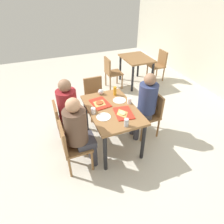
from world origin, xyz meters
The scene contains 24 objects.
ground_plane centered at (0.00, 0.00, -0.01)m, with size 10.00×10.00×0.02m, color beige.
main_table centered at (0.00, 0.00, 0.64)m, with size 1.17×0.76×0.75m.
chair_near_left centered at (-0.29, -0.76, 0.48)m, with size 0.40×0.40×0.83m.
chair_near_right centered at (0.29, -0.76, 0.48)m, with size 0.40×0.40×0.83m.
chair_far_side centered at (0.00, 0.76, 0.48)m, with size 0.40×0.40×0.83m.
chair_left_end centered at (-0.97, 0.00, 0.48)m, with size 0.40×0.40×0.83m.
person_in_red centered at (-0.29, -0.62, 0.73)m, with size 0.32×0.42×1.24m.
person_in_brown_jacket centered at (0.29, -0.62, 0.73)m, with size 0.32×0.42×1.24m.
person_far_side centered at (0.00, 0.62, 0.73)m, with size 0.32×0.42×1.24m.
tray_red_near centered at (-0.20, -0.13, 0.75)m, with size 0.36×0.26×0.02m, color red.
tray_red_far centered at (0.20, 0.11, 0.75)m, with size 0.36×0.26×0.02m, color red.
paper_plate_center centered at (-0.18, 0.21, 0.75)m, with size 0.22×0.22×0.01m, color white.
paper_plate_near_edge centered at (0.18, -0.21, 0.75)m, with size 0.22×0.22×0.01m, color white.
pizza_slice_a centered at (-0.19, -0.15, 0.77)m, with size 0.25×0.25×0.02m.
pizza_slice_b centered at (0.21, 0.09, 0.77)m, with size 0.19×0.14×0.02m.
plastic_cup_a centered at (-0.03, 0.32, 0.80)m, with size 0.07×0.07×0.10m, color white.
plastic_cup_b centered at (0.03, -0.32, 0.80)m, with size 0.07×0.07×0.10m, color white.
soda_can centered at (0.50, 0.02, 0.81)m, with size 0.07×0.07×0.12m, color #B7BCC6.
condiment_bottle centered at (-0.38, 0.21, 0.83)m, with size 0.06×0.06×0.16m, color orange.
foil_bundle centered at (-0.50, -0.02, 0.80)m, with size 0.10×0.10×0.10m, color silver.
handbag centered at (-0.64, -0.78, 0.14)m, with size 0.32×0.16×0.28m, color #592D38.
background_table centered at (-2.00, 1.50, 0.62)m, with size 0.90×0.70×0.75m.
background_chair_near centered at (-2.00, 0.77, 0.48)m, with size 0.40×0.40×0.83m.
background_chair_far centered at (-2.00, 2.24, 0.48)m, with size 0.40×0.40×0.83m.
Camera 1 is at (2.41, -0.96, 2.48)m, focal length 30.95 mm.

